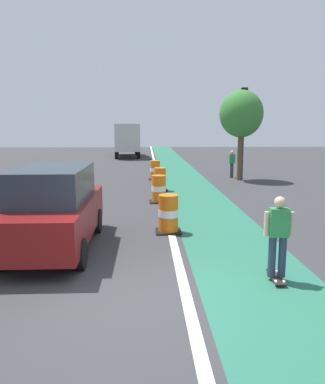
# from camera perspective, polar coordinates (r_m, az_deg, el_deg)

# --- Properties ---
(ground_plane) EXTENTS (100.00, 100.00, 0.00)m
(ground_plane) POSITION_cam_1_polar(r_m,az_deg,el_deg) (6.97, -4.01, -15.78)
(ground_plane) COLOR #38383A
(bike_lane_strip) EXTENTS (2.50, 80.00, 0.01)m
(bike_lane_strip) POSITION_cam_1_polar(r_m,az_deg,el_deg) (18.66, 4.34, 0.52)
(bike_lane_strip) COLOR #286B51
(bike_lane_strip) RESTS_ON ground
(lane_divider_stripe) EXTENTS (0.20, 80.00, 0.01)m
(lane_divider_stripe) POSITION_cam_1_polar(r_m,az_deg,el_deg) (18.54, -0.26, 0.50)
(lane_divider_stripe) COLOR silver
(lane_divider_stripe) RESTS_ON ground
(skateboarder_on_lane) EXTENTS (0.57, 0.82, 1.69)m
(skateboarder_on_lane) POSITION_cam_1_polar(r_m,az_deg,el_deg) (7.76, 16.98, -6.31)
(skateboarder_on_lane) COLOR black
(skateboarder_on_lane) RESTS_ON ground
(parked_suv_nearest) EXTENTS (1.92, 4.60, 2.04)m
(parked_suv_nearest) POSITION_cam_1_polar(r_m,az_deg,el_deg) (9.69, -15.99, -2.31)
(parked_suv_nearest) COLOR maroon
(parked_suv_nearest) RESTS_ON ground
(traffic_barrel_front) EXTENTS (0.73, 0.73, 1.09)m
(traffic_barrel_front) POSITION_cam_1_polar(r_m,az_deg,el_deg) (10.88, 0.89, -3.34)
(traffic_barrel_front) COLOR orange
(traffic_barrel_front) RESTS_ON ground
(traffic_barrel_mid) EXTENTS (0.73, 0.73, 1.09)m
(traffic_barrel_mid) POSITION_cam_1_polar(r_m,az_deg,el_deg) (15.17, -0.58, 0.43)
(traffic_barrel_mid) COLOR orange
(traffic_barrel_mid) RESTS_ON ground
(traffic_barrel_back) EXTENTS (0.73, 0.73, 1.09)m
(traffic_barrel_back) POSITION_cam_1_polar(r_m,az_deg,el_deg) (17.93, -0.38, 1.88)
(traffic_barrel_back) COLOR orange
(traffic_barrel_back) RESTS_ON ground
(traffic_barrel_far) EXTENTS (0.73, 0.73, 1.09)m
(traffic_barrel_far) POSITION_cam_1_polar(r_m,az_deg,el_deg) (21.78, -1.13, 3.29)
(traffic_barrel_far) COLOR orange
(traffic_barrel_far) RESTS_ON ground
(delivery_truck_down_block) EXTENTS (2.75, 7.72, 3.23)m
(delivery_truck_down_block) POSITION_cam_1_polar(r_m,az_deg,el_deg) (38.21, -5.36, 8.03)
(delivery_truck_down_block) COLOR beige
(delivery_truck_down_block) RESTS_ON ground
(traffic_light_corner) EXTENTS (0.41, 0.32, 5.10)m
(traffic_light_corner) POSITION_cam_1_polar(r_m,az_deg,el_deg) (21.87, 12.08, 10.90)
(traffic_light_corner) COLOR #2D2D2D
(traffic_light_corner) RESTS_ON ground
(pedestrian_crossing) EXTENTS (0.34, 0.20, 1.61)m
(pedestrian_crossing) POSITION_cam_1_polar(r_m,az_deg,el_deg) (22.85, 10.38, 4.27)
(pedestrian_crossing) COLOR #33333D
(pedestrian_crossing) RESTS_ON ground
(street_tree_sidewalk) EXTENTS (2.40, 2.40, 5.00)m
(street_tree_sidewalk) POSITION_cam_1_polar(r_m,az_deg,el_deg) (21.86, 11.74, 11.35)
(street_tree_sidewalk) COLOR brown
(street_tree_sidewalk) RESTS_ON ground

